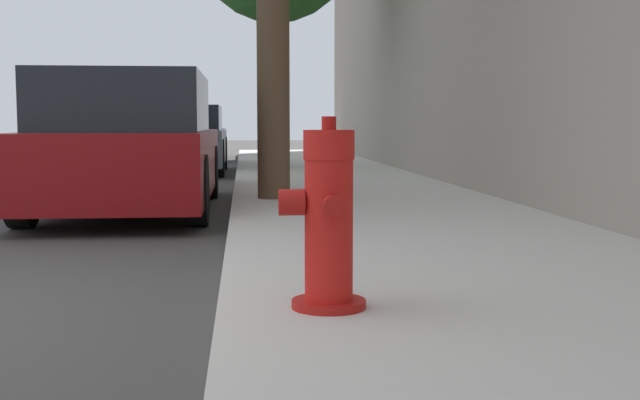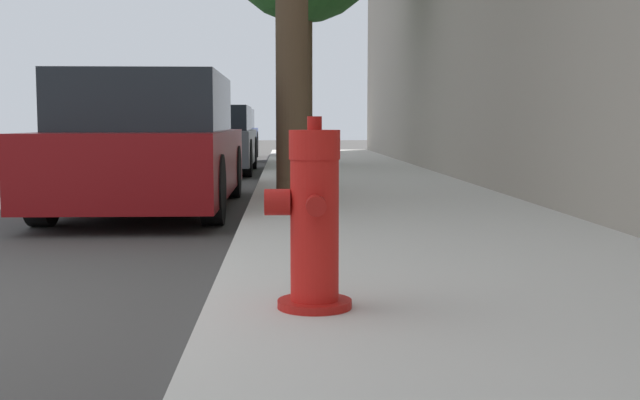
{
  "view_description": "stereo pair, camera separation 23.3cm",
  "coord_description": "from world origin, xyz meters",
  "px_view_note": "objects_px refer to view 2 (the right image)",
  "views": [
    {
      "loc": [
        1.97,
        -3.72,
        0.95
      ],
      "look_at": [
        2.41,
        0.86,
        0.51
      ],
      "focal_mm": 45.0,
      "sensor_mm": 36.0,
      "label": 1
    },
    {
      "loc": [
        2.2,
        -3.74,
        0.95
      ],
      "look_at": [
        2.41,
        0.86,
        0.51
      ],
      "focal_mm": 45.0,
      "sensor_mm": 36.0,
      "label": 2
    }
  ],
  "objects_px": {
    "parked_car_near": "(151,146)",
    "parked_car_far": "(224,135)",
    "fire_hydrant": "(313,222)",
    "parked_car_mid": "(209,140)"
  },
  "relations": [
    {
      "from": "parked_car_near",
      "to": "parked_car_mid",
      "type": "xyz_separation_m",
      "value": [
        0.02,
        6.53,
        -0.08
      ]
    },
    {
      "from": "parked_car_mid",
      "to": "fire_hydrant",
      "type": "bearing_deg",
      "value": -82.59
    },
    {
      "from": "parked_car_near",
      "to": "parked_car_mid",
      "type": "distance_m",
      "value": 6.53
    },
    {
      "from": "parked_car_near",
      "to": "parked_car_far",
      "type": "height_order",
      "value": "parked_car_near"
    },
    {
      "from": "fire_hydrant",
      "to": "parked_car_far",
      "type": "xyz_separation_m",
      "value": [
        -1.7,
        17.59,
        0.11
      ]
    },
    {
      "from": "parked_car_mid",
      "to": "parked_car_far",
      "type": "height_order",
      "value": "parked_car_far"
    },
    {
      "from": "parked_car_near",
      "to": "parked_car_mid",
      "type": "bearing_deg",
      "value": 89.82
    },
    {
      "from": "parked_car_near",
      "to": "parked_car_far",
      "type": "distance_m",
      "value": 12.23
    },
    {
      "from": "fire_hydrant",
      "to": "parked_car_near",
      "type": "height_order",
      "value": "parked_car_near"
    },
    {
      "from": "fire_hydrant",
      "to": "parked_car_mid",
      "type": "relative_size",
      "value": 0.21
    }
  ]
}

